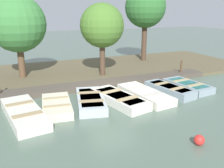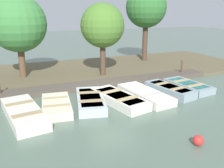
% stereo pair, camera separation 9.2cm
% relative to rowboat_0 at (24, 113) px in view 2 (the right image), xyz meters
% --- Properties ---
extents(ground_plane, '(80.00, 80.00, 0.00)m').
position_rel_rowboat_0_xyz_m(ground_plane, '(-1.30, 4.46, -0.21)').
color(ground_plane, '#566B5B').
extents(shore_bank, '(8.00, 24.00, 0.17)m').
position_rel_rowboat_0_xyz_m(shore_bank, '(-6.30, 4.46, -0.12)').
color(shore_bank, brown).
rests_on(shore_bank, ground_plane).
extents(dock_walkway, '(1.21, 13.67, 0.27)m').
position_rel_rowboat_0_xyz_m(dock_walkway, '(-2.80, 4.46, -0.07)').
color(dock_walkway, '#51473D').
rests_on(dock_walkway, ground_plane).
extents(rowboat_0, '(3.70, 1.73, 0.42)m').
position_rel_rowboat_0_xyz_m(rowboat_0, '(0.00, 0.00, 0.00)').
color(rowboat_0, silver).
rests_on(rowboat_0, ground_plane).
extents(rowboat_1, '(2.76, 1.55, 0.39)m').
position_rel_rowboat_0_xyz_m(rowboat_1, '(-0.32, 1.38, -0.01)').
color(rowboat_1, beige).
rests_on(rowboat_1, ground_plane).
extents(rowboat_2, '(3.25, 1.85, 0.41)m').
position_rel_rowboat_0_xyz_m(rowboat_2, '(-0.34, 2.94, -0.00)').
color(rowboat_2, '#B2BCC1').
rests_on(rowboat_2, ground_plane).
extents(rowboat_3, '(3.44, 1.83, 0.42)m').
position_rel_rowboat_0_xyz_m(rowboat_3, '(-0.01, 4.23, 0.00)').
color(rowboat_3, silver).
rests_on(rowboat_3, ground_plane).
extents(rowboat_4, '(3.43, 1.56, 0.40)m').
position_rel_rowboat_0_xyz_m(rowboat_4, '(-0.14, 5.70, -0.01)').
color(rowboat_4, silver).
rests_on(rowboat_4, ground_plane).
extents(rowboat_5, '(2.93, 1.50, 0.44)m').
position_rel_rowboat_0_xyz_m(rowboat_5, '(-0.22, 7.22, 0.01)').
color(rowboat_5, '#8C9EA8').
rests_on(rowboat_5, ground_plane).
extents(rowboat_6, '(2.85, 1.52, 0.38)m').
position_rel_rowboat_0_xyz_m(rowboat_6, '(-0.47, 8.61, -0.02)').
color(rowboat_6, '#8C9EA8').
rests_on(rowboat_6, ground_plane).
extents(mooring_post_far, '(0.13, 0.13, 1.09)m').
position_rel_rowboat_0_xyz_m(mooring_post_far, '(-2.85, 10.01, 0.34)').
color(mooring_post_far, brown).
rests_on(mooring_post_far, ground_plane).
extents(buoy, '(0.35, 0.35, 0.35)m').
position_rel_rowboat_0_xyz_m(buoy, '(4.44, 5.03, -0.03)').
color(buoy, red).
rests_on(buoy, ground_plane).
extents(park_tree_far_left, '(3.35, 3.35, 5.08)m').
position_rel_rowboat_0_xyz_m(park_tree_far_left, '(-6.06, 0.43, 3.18)').
color(park_tree_far_left, brown).
rests_on(park_tree_far_left, ground_plane).
extents(park_tree_left, '(2.69, 2.69, 4.62)m').
position_rel_rowboat_0_xyz_m(park_tree_left, '(-4.57, 5.18, 3.04)').
color(park_tree_left, '#4C3828').
rests_on(park_tree_left, ground_plane).
extents(park_tree_center, '(3.18, 3.18, 5.96)m').
position_rel_rowboat_0_xyz_m(park_tree_center, '(-7.70, 10.02, 4.12)').
color(park_tree_center, '#4C3828').
rests_on(park_tree_center, ground_plane).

